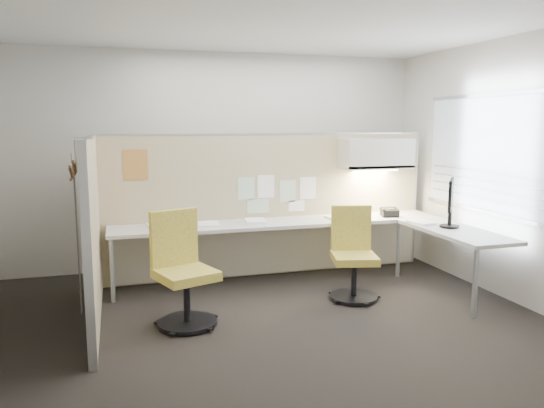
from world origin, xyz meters
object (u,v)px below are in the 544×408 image
object	(u,v)px
monitor	(451,200)
phone	(389,212)
desk	(311,232)
chair_left	(182,273)
chair_right	(353,257)

from	to	relation	value
monitor	phone	size ratio (longest dim) A/B	2.22
desk	chair_left	distance (m)	1.89
monitor	phone	distance (m)	0.93
desk	monitor	xyz separation A→B (m)	(1.37, -0.76, 0.44)
monitor	phone	xyz separation A→B (m)	(-0.29, 0.84, -0.26)
desk	chair_left	xyz separation A→B (m)	(-1.64, -0.93, -0.11)
desk	chair_left	size ratio (longest dim) A/B	3.77
chair_right	phone	distance (m)	1.18
chair_right	phone	world-z (taller)	chair_right
desk	chair_left	world-z (taller)	chair_left
chair_left	desk	bearing A→B (deg)	9.77
desk	monitor	world-z (taller)	monitor
chair_left	phone	size ratio (longest dim) A/B	4.35
chair_right	monitor	xyz separation A→B (m)	(1.14, -0.08, 0.59)
monitor	phone	world-z (taller)	monitor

